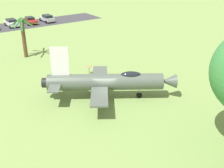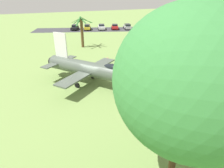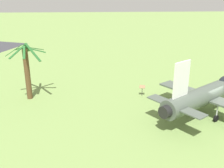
{
  "view_description": "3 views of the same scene",
  "coord_description": "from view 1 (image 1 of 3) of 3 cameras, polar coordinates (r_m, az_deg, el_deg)",
  "views": [
    {
      "loc": [
        15.27,
        -21.41,
        13.82
      ],
      "look_at": [
        1.15,
        -0.49,
        2.14
      ],
      "focal_mm": 45.2,
      "sensor_mm": 36.0,
      "label": 1
    },
    {
      "loc": [
        18.96,
        -6.61,
        9.63
      ],
      "look_at": [
        5.49,
        -0.21,
        2.5
      ],
      "focal_mm": 30.27,
      "sensor_mm": 36.0,
      "label": 2
    },
    {
      "loc": [
        -10.18,
        -22.08,
        11.07
      ],
      "look_at": [
        -8.71,
        3.9,
        1.5
      ],
      "focal_mm": 43.11,
      "sensor_mm": 36.0,
      "label": 3
    }
  ],
  "objects": [
    {
      "name": "parked_car_silver",
      "position": [
        66.02,
        -13.03,
        12.86
      ],
      "size": [
        5.01,
        3.19,
        1.55
      ],
      "rotation": [
        0.0,
        0.0,
        2.81
      ],
      "color": "#B2B5BA",
      "rests_on": "ground_plane"
    },
    {
      "name": "parked_car_white",
      "position": [
        63.68,
        -19.61,
        11.62
      ],
      "size": [
        4.95,
        3.35,
        1.47
      ],
      "rotation": [
        0.0,
        0.0,
        5.94
      ],
      "color": "silver",
      "rests_on": "ground_plane"
    },
    {
      "name": "display_jet",
      "position": [
        28.86,
        -0.63,
        0.5
      ],
      "size": [
        12.35,
        10.19,
        5.63
      ],
      "rotation": [
        0.0,
        0.0,
        0.62
      ],
      "color": "#4C564C",
      "rests_on": "ground_plane"
    },
    {
      "name": "parked_car_red",
      "position": [
        64.87,
        -16.19,
        12.27
      ],
      "size": [
        4.53,
        3.41,
        1.44
      ],
      "rotation": [
        0.0,
        0.0,
        5.86
      ],
      "color": "red",
      "rests_on": "ground_plane"
    },
    {
      "name": "parking_strip",
      "position": [
        63.79,
        -19.42,
        10.96
      ],
      "size": [
        21.4,
        40.02,
        0.0
      ],
      "primitive_type": "cube",
      "rotation": [
        0.0,
        0.0,
        4.35
      ],
      "color": "#38383D",
      "rests_on": "ground_plane"
    },
    {
      "name": "ground_plane",
      "position": [
        29.71,
        -1.31,
        -2.89
      ],
      "size": [
        200.0,
        200.0,
        0.0
      ],
      "primitive_type": "plane",
      "color": "#75934C"
    },
    {
      "name": "palm_tree",
      "position": [
        42.77,
        -17.41,
        9.03
      ],
      "size": [
        3.95,
        3.58,
        5.85
      ],
      "color": "brown",
      "rests_on": "ground_plane"
    },
    {
      "name": "info_plaque",
      "position": [
        35.42,
        -4.67,
        3.29
      ],
      "size": [
        0.67,
        0.51,
        1.14
      ],
      "color": "#333333",
      "rests_on": "ground_plane"
    }
  ]
}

